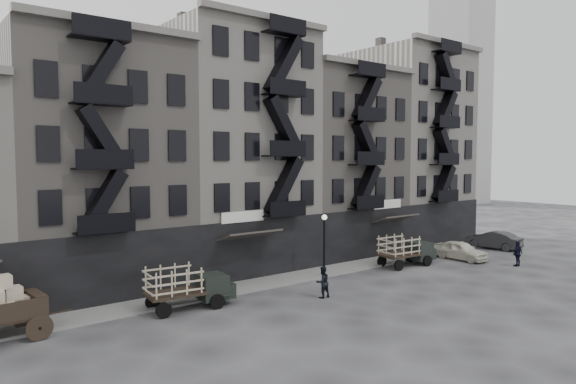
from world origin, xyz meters
TOP-DOWN VIEW (x-y plane):
  - ground at (0.00, 0.00)m, footprint 140.00×140.00m
  - sidewalk at (0.00, 3.75)m, footprint 55.00×2.50m
  - building_midwest at (-10.00, 9.83)m, footprint 10.00×11.35m
  - building_center at (-0.00, 9.82)m, footprint 10.00×11.35m
  - building_mideast at (10.00, 9.83)m, footprint 10.00×11.35m
  - building_east at (20.00, 9.82)m, footprint 10.00×11.35m
  - lamp_post at (3.00, 2.60)m, footprint 0.36×0.36m
  - distant_tower at (60.00, 30.00)m, footprint 8.00×8.00m
  - stake_truck_west at (-7.48, 1.90)m, footprint 4.87×2.37m
  - stake_truck_east at (10.32, 1.55)m, footprint 4.80×2.32m
  - car_east at (15.60, 0.41)m, footprint 1.74×4.32m
  - car_far at (22.12, 1.42)m, footprint 2.29×4.93m
  - pedestrian_mid at (-0.37, -0.96)m, footprint 0.94×0.75m
  - policeman at (16.72, -3.66)m, footprint 1.12×0.51m

SIDE VIEW (x-z plane):
  - ground at x=0.00m, z-range 0.00..0.00m
  - sidewalk at x=0.00m, z-range 0.00..0.15m
  - car_east at x=15.60m, z-range 0.00..1.47m
  - car_far at x=22.12m, z-range 0.00..1.57m
  - pedestrian_mid at x=-0.37m, z-range 0.00..1.84m
  - policeman at x=16.72m, z-range 0.00..1.89m
  - stake_truck_east at x=10.32m, z-range 0.17..2.50m
  - stake_truck_west at x=-7.48m, z-range 0.17..2.53m
  - lamp_post at x=3.00m, z-range 0.64..4.92m
  - building_midwest at x=-10.00m, z-range -0.60..15.60m
  - building_mideast at x=10.00m, z-range -0.60..15.60m
  - building_center at x=0.00m, z-range -0.60..17.60m
  - building_east at x=20.00m, z-range -0.60..18.60m
  - distant_tower at x=60.00m, z-range 0.76..66.76m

